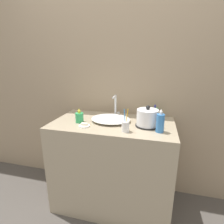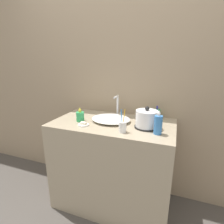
# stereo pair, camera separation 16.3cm
# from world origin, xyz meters

# --- Properties ---
(ground_plane) EXTENTS (12.00, 12.00, 0.00)m
(ground_plane) POSITION_xyz_m (0.00, 0.00, 0.00)
(ground_plane) COLOR #47423D
(wall_back) EXTENTS (6.00, 0.04, 2.60)m
(wall_back) POSITION_xyz_m (0.00, 0.65, 1.30)
(wall_back) COLOR gray
(wall_back) RESTS_ON ground_plane
(vanity_counter) EXTENTS (1.14, 0.63, 0.90)m
(vanity_counter) POSITION_xyz_m (0.00, 0.31, 0.45)
(vanity_counter) COLOR gray
(vanity_counter) RESTS_ON ground_plane
(sink_basin) EXTENTS (0.38, 0.31, 0.05)m
(sink_basin) POSITION_xyz_m (-0.03, 0.33, 0.93)
(sink_basin) COLOR white
(sink_basin) RESTS_ON vanity_counter
(faucet) EXTENTS (0.06, 0.12, 0.22)m
(faucet) POSITION_xyz_m (-0.02, 0.52, 1.02)
(faucet) COLOR silver
(faucet) RESTS_ON vanity_counter
(electric_kettle) EXTENTS (0.20, 0.20, 0.19)m
(electric_kettle) POSITION_xyz_m (0.32, 0.29, 0.98)
(electric_kettle) COLOR black
(electric_kettle) RESTS_ON vanity_counter
(toothbrush_cup) EXTENTS (0.06, 0.06, 0.20)m
(toothbrush_cup) POSITION_xyz_m (0.16, 0.12, 0.95)
(toothbrush_cup) COLOR silver
(toothbrush_cup) RESTS_ON vanity_counter
(lotion_bottle) EXTENTS (0.06, 0.06, 0.14)m
(lotion_bottle) POSITION_xyz_m (0.38, 0.55, 0.96)
(lotion_bottle) COLOR #2D9956
(lotion_bottle) RESTS_ON vanity_counter
(shampoo_bottle) EXTENTS (0.06, 0.06, 0.19)m
(shampoo_bottle) POSITION_xyz_m (0.43, 0.18, 0.98)
(shampoo_bottle) COLOR #3370B7
(shampoo_bottle) RESTS_ON vanity_counter
(mouthwash_bottle) EXTENTS (0.07, 0.07, 0.13)m
(mouthwash_bottle) POSITION_xyz_m (-0.30, 0.24, 0.95)
(mouthwash_bottle) COLOR #2D9956
(mouthwash_bottle) RESTS_ON vanity_counter
(soap_dish) EXTENTS (0.10, 0.10, 0.03)m
(soap_dish) POSITION_xyz_m (-0.22, 0.14, 0.91)
(soap_dish) COLOR white
(soap_dish) RESTS_ON vanity_counter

